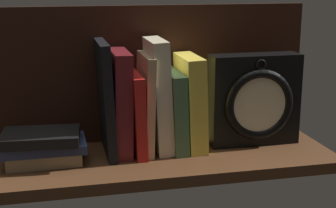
# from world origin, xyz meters

# --- Properties ---
(ground_plane) EXTENTS (0.79, 0.27, 0.03)m
(ground_plane) POSITION_xyz_m (0.00, 0.00, -0.01)
(ground_plane) COLOR #4C2D19
(back_panel) EXTENTS (0.79, 0.01, 0.32)m
(back_panel) POSITION_xyz_m (0.00, 0.13, 0.16)
(back_panel) COLOR black
(back_panel) RESTS_ON ground_plane
(book_black_skeptic) EXTENTS (0.03, 0.16, 0.25)m
(book_black_skeptic) POSITION_xyz_m (-0.11, 0.04, 0.13)
(book_black_skeptic) COLOR black
(book_black_skeptic) RESTS_ON ground_plane
(book_maroon_dawkins) EXTENTS (0.04, 0.14, 0.23)m
(book_maroon_dawkins) POSITION_xyz_m (-0.08, 0.04, 0.12)
(book_maroon_dawkins) COLOR maroon
(book_maroon_dawkins) RESTS_ON ground_plane
(book_red_requiem) EXTENTS (0.03, 0.16, 0.18)m
(book_red_requiem) POSITION_xyz_m (-0.04, 0.04, 0.09)
(book_red_requiem) COLOR red
(book_red_requiem) RESTS_ON ground_plane
(book_tan_shortstories) EXTENTS (0.02, 0.14, 0.22)m
(book_tan_shortstories) POSITION_xyz_m (-0.02, 0.04, 0.11)
(book_tan_shortstories) COLOR tan
(book_tan_shortstories) RESTS_ON ground_plane
(book_cream_twain) EXTENTS (0.05, 0.13, 0.26)m
(book_cream_twain) POSITION_xyz_m (0.01, 0.04, 0.13)
(book_cream_twain) COLOR beige
(book_cream_twain) RESTS_ON ground_plane
(book_green_romantic) EXTENTS (0.04, 0.15, 0.18)m
(book_green_romantic) POSITION_xyz_m (0.05, 0.04, 0.09)
(book_green_romantic) COLOR #476B44
(book_green_romantic) RESTS_ON ground_plane
(book_yellow_seinlanguage) EXTENTS (0.05, 0.14, 0.22)m
(book_yellow_seinlanguage) POSITION_xyz_m (0.09, 0.04, 0.11)
(book_yellow_seinlanguage) COLOR gold
(book_yellow_seinlanguage) RESTS_ON ground_plane
(framed_clock) EXTENTS (0.21, 0.07, 0.21)m
(framed_clock) POSITION_xyz_m (0.24, 0.03, 0.11)
(framed_clock) COLOR black
(framed_clock) RESTS_ON ground_plane
(book_stack_side) EXTENTS (0.18, 0.12, 0.07)m
(book_stack_side) POSITION_xyz_m (-0.25, 0.01, 0.04)
(book_stack_side) COLOR #9E8966
(book_stack_side) RESTS_ON ground_plane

